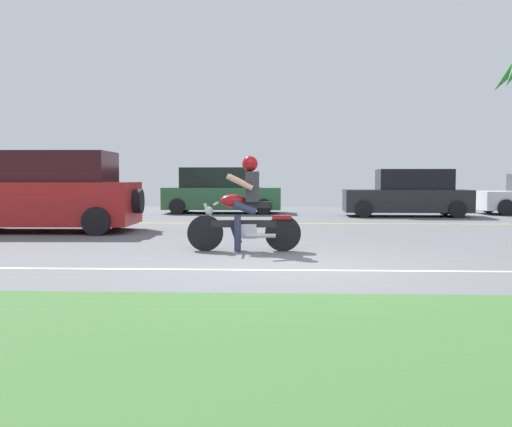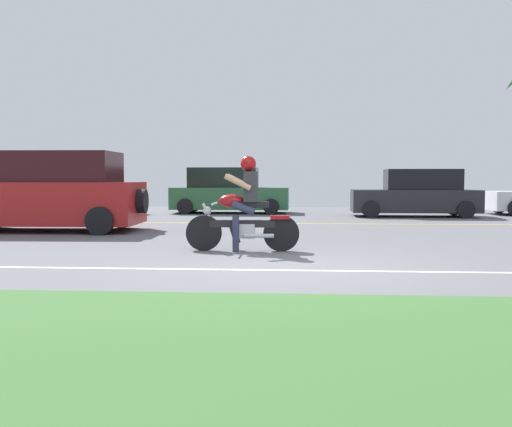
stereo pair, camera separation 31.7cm
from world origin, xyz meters
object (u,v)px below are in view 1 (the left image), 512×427
at_px(motorcyclist, 245,211).
at_px(parked_car_2, 408,194).
at_px(parked_car_0, 69,192).
at_px(motorcyclist_distant, 65,204).
at_px(parked_car_1, 221,192).
at_px(suv_nearby, 41,193).

distance_m(motorcyclist, parked_car_2, 10.93).
height_order(motorcyclist, parked_car_0, parked_car_0).
xyz_separation_m(parked_car_2, motorcyclist_distant, (-10.33, -3.79, -0.16)).
bearing_deg(parked_car_0, motorcyclist, -55.85).
height_order(parked_car_1, parked_car_2, parked_car_1).
height_order(motorcyclist, parked_car_2, motorcyclist).
relative_size(suv_nearby, parked_car_0, 1.21).
distance_m(suv_nearby, parked_car_0, 6.66).
bearing_deg(motorcyclist, parked_car_0, 124.15).
distance_m(suv_nearby, parked_car_1, 8.50).
bearing_deg(parked_car_2, parked_car_1, 166.43).
distance_m(parked_car_1, parked_car_2, 6.69).
bearing_deg(parked_car_2, motorcyclist, -116.57).
distance_m(motorcyclist, motorcyclist_distant, 8.09).
relative_size(parked_car_0, parked_car_2, 0.95).
bearing_deg(parked_car_2, suv_nearby, -148.39).
bearing_deg(parked_car_0, motorcyclist_distant, -71.29).
height_order(suv_nearby, parked_car_1, suv_nearby).
xyz_separation_m(motorcyclist, parked_car_2, (4.89, 9.77, 0.03)).
bearing_deg(motorcyclist, parked_car_2, 63.43).
distance_m(suv_nearby, motorcyclist_distant, 2.43).
bearing_deg(parked_car_2, parked_car_0, 178.65).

